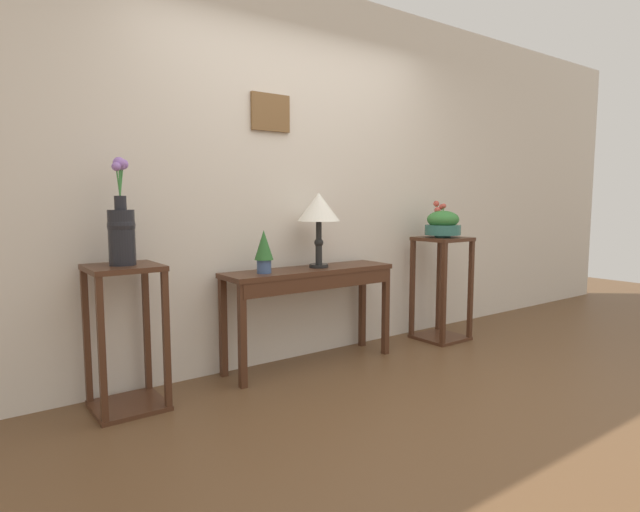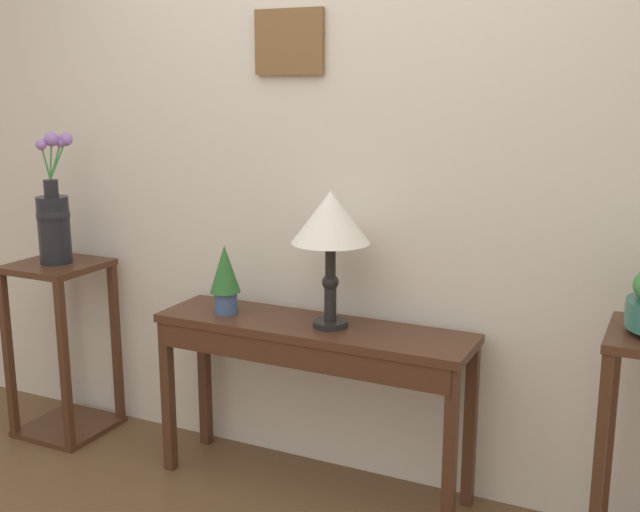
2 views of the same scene
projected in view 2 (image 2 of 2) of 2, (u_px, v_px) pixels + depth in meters
name	position (u px, v px, depth m)	size (l,w,h in m)	color
back_wall_with_art	(345.00, 150.00, 3.18)	(9.00, 0.13, 2.80)	beige
console_table	(310.00, 351.00, 3.11)	(1.32, 0.34, 0.72)	#472819
table_lamp	(331.00, 223.00, 2.98)	(0.31, 0.31, 0.55)	black
potted_plant_on_console	(225.00, 276.00, 3.22)	(0.13, 0.13, 0.29)	#3D5684
pedestal_stand_left	(63.00, 348.00, 3.70)	(0.40, 0.40, 0.85)	#472819
flower_vase_tall_left	(54.00, 218.00, 3.57)	(0.15, 0.18, 0.61)	black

